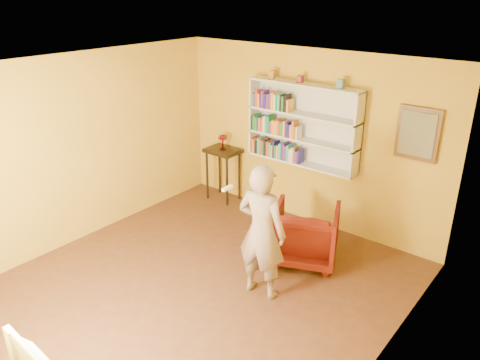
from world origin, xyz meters
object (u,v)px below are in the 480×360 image
Objects in this scene: bookshelf at (305,124)px; armchair at (305,234)px; person at (262,232)px; console_table at (223,158)px; ruby_lustre at (223,139)px.

armchair is at bearing -54.94° from bookshelf.
person reaches higher than armchair.
console_table is 2.80m from person.
console_table is 3.72× the size of ruby_lustre.
bookshelf reaches higher than ruby_lustre.
ruby_lustre is (-1.48, -0.16, -0.48)m from bookshelf.
bookshelf reaches higher than console_table.
ruby_lustre is (0.00, -0.00, 0.34)m from console_table.
armchair is (0.68, -0.97, -1.20)m from bookshelf.
bookshelf is 2.07× the size of armchair.
ruby_lustre reaches higher than console_table.
bookshelf is at bearing -78.73° from armchair.
bookshelf is 1.69m from armchair.
bookshelf is at bearing -78.04° from person.
ruby_lustre is 2.81m from person.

